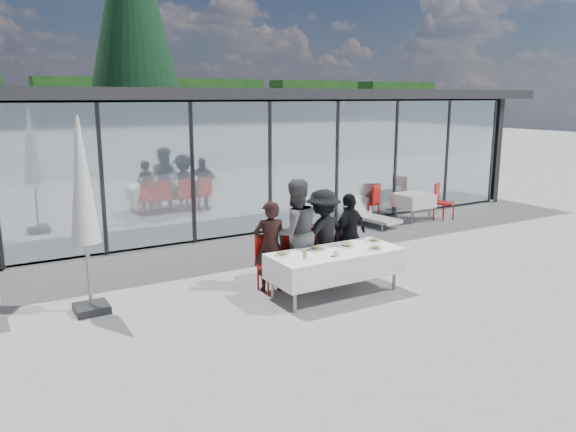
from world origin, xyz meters
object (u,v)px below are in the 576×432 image
object	(u,v)px
plate_d	(374,240)
spare_chair_a	(441,199)
plate_extra	(375,248)
market_umbrella	(83,191)
diner_chair_d	(348,247)
dining_table	(335,263)
spare_table_right	(413,201)
diner_c	(323,235)
diner_chair_b	(294,256)
plate_a	(282,254)
conifer_tree	(132,17)
lounger	(372,215)
diner_chair_c	(322,251)
plate_c	(347,245)
diner_a	(270,246)
folded_eyeglasses	(335,256)
spare_chair_b	(373,200)
juice_bottle	(305,254)
diner_chair_a	(270,260)
diner_d	(349,235)
diner_b	(295,233)

from	to	relation	value
plate_d	spare_chair_a	xyz separation A→B (m)	(4.97, 3.25, -0.24)
plate_extra	market_umbrella	bearing A→B (deg)	161.06
diner_chair_d	plate_extra	world-z (taller)	diner_chair_d
dining_table	spare_table_right	size ratio (longest dim) A/B	2.63
dining_table	diner_c	size ratio (longest dim) A/B	1.36
diner_chair_b	diner_c	size ratio (longest dim) A/B	0.59
plate_a	conifer_tree	bearing A→B (deg)	83.55
lounger	conifer_tree	size ratio (longest dim) A/B	0.13
spare_chair_a	diner_chair_c	bearing A→B (deg)	-154.90
dining_table	plate_c	world-z (taller)	plate_c
diner_chair_d	spare_table_right	bearing A→B (deg)	33.72
diner_a	folded_eyeglasses	bearing A→B (deg)	140.01
diner_chair_b	spare_chair_b	size ratio (longest dim) A/B	1.00
diner_chair_b	plate_a	bearing A→B (deg)	-136.37
dining_table	juice_bottle	xyz separation A→B (m)	(-0.68, -0.11, 0.29)
plate_c	conifer_tree	bearing A→B (deg)	88.86
diner_chair_d	plate_c	world-z (taller)	diner_chair_d
plate_c	conifer_tree	world-z (taller)	conifer_tree
diner_chair_a	diner_c	world-z (taller)	diner_c
diner_chair_d	market_umbrella	xyz separation A→B (m)	(-4.54, 0.50, 1.35)
plate_extra	lounger	xyz separation A→B (m)	(3.23, 4.07, -0.52)
diner_d	market_umbrella	bearing A→B (deg)	-23.36
diner_b	spare_table_right	distance (m)	6.15
diner_c	plate_c	distance (m)	0.62
juice_bottle	spare_table_right	world-z (taller)	juice_bottle
juice_bottle	folded_eyeglasses	size ratio (longest dim) A/B	1.09
lounger	diner_d	bearing A→B (deg)	-134.49
conifer_tree	dining_table	bearing A→B (deg)	-92.52
diner_chair_c	diner_chair_a	bearing A→B (deg)	180.00
diner_c	lounger	distance (m)	4.80
diner_chair_b	diner_d	xyz separation A→B (m)	(1.18, -0.02, 0.23)
diner_b	spare_table_right	xyz separation A→B (m)	(5.43, 2.86, -0.39)
diner_b	folded_eyeglasses	xyz separation A→B (m)	(0.16, -0.98, -0.19)
diner_chair_a	diner_chair_c	xyz separation A→B (m)	(1.08, 0.00, 0.00)
diner_c	spare_chair_b	distance (m)	5.32
diner_b	folded_eyeglasses	world-z (taller)	diner_b
plate_d	market_umbrella	size ratio (longest dim) A/B	0.09
diner_d	spare_chair_a	world-z (taller)	diner_d
spare_table_right	spare_chair_b	world-z (taller)	spare_chair_b
diner_b	plate_d	distance (m)	1.41
diner_c	spare_chair_b	world-z (taller)	diner_c
plate_extra	diner_chair_a	bearing A→B (deg)	146.08
dining_table	conifer_tree	world-z (taller)	conifer_tree
diner_c	diner_d	xyz separation A→B (m)	(0.59, 0.00, -0.06)
diner_chair_b	market_umbrella	distance (m)	3.66
market_umbrella	diner_d	bearing A→B (deg)	-6.51
juice_bottle	spare_chair_a	xyz separation A→B (m)	(6.59, 3.52, -0.29)
diner_b	market_umbrella	distance (m)	3.53
juice_bottle	market_umbrella	size ratio (longest dim) A/B	0.05
plate_a	juice_bottle	xyz separation A→B (m)	(0.22, -0.34, 0.05)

